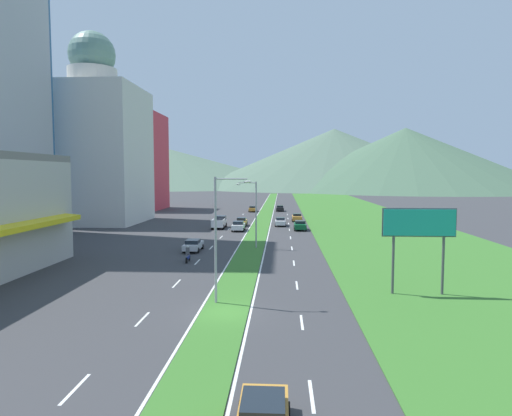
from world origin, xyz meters
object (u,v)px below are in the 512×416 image
(car_3, at_px, (193,245))
(car_7, at_px, (242,222))
(car_4, at_px, (280,208))
(pickup_truck_0, at_px, (219,222))
(street_lamp_mid, at_px, (254,210))
(car_8, at_px, (238,226))
(billboard_roadside, at_px, (419,228))
(car_0, at_px, (253,209))
(motorcycle_rider, at_px, (188,255))
(street_lamp_near, at_px, (219,231))
(car_2, at_px, (297,217))
(car_6, at_px, (300,225))
(car_1, at_px, (280,222))

(car_3, xyz_separation_m, car_7, (3.48, 26.05, 0.03))
(car_4, distance_m, pickup_truck_0, 36.40)
(street_lamp_mid, relative_size, car_8, 1.98)
(billboard_roadside, bearing_deg, pickup_truck_0, 117.40)
(car_0, distance_m, motorcycle_rider, 62.47)
(street_lamp_near, bearing_deg, car_2, 82.40)
(car_4, bearing_deg, car_6, 5.41)
(car_8, bearing_deg, street_lamp_mid, -167.89)
(street_lamp_mid, distance_m, car_1, 24.65)
(car_6, height_order, car_7, car_6)
(car_4, bearing_deg, pickup_truck_0, -16.43)
(car_0, distance_m, pickup_truck_0, 33.08)
(car_8, bearing_deg, billboard_roadside, -154.79)
(car_8, bearing_deg, car_1, -42.87)
(motorcycle_rider, bearing_deg, car_1, -16.20)
(billboard_roadside, distance_m, car_6, 39.89)
(car_4, xyz_separation_m, motorcycle_rider, (-9.45, -64.44, -0.01))
(car_2, bearing_deg, motorcycle_rider, -17.42)
(billboard_roadside, relative_size, motorcycle_rider, 3.36)
(street_lamp_mid, distance_m, motorcycle_rider, 11.90)
(car_4, bearing_deg, car_7, -12.04)
(street_lamp_mid, distance_m, car_7, 24.25)
(car_3, bearing_deg, car_1, -21.52)
(street_lamp_near, distance_m, car_4, 79.23)
(car_6, bearing_deg, street_lamp_mid, -19.63)
(car_6, bearing_deg, car_8, -80.85)
(street_lamp_near, xyz_separation_m, car_3, (-6.26, 21.29, -4.49))
(car_3, distance_m, car_8, 19.49)
(street_lamp_near, height_order, pickup_truck_0, street_lamp_near)
(street_lamp_mid, bearing_deg, car_6, 70.37)
(billboard_roadside, relative_size, car_7, 1.62)
(billboard_roadside, relative_size, pickup_truck_0, 1.24)
(car_4, bearing_deg, car_8, -9.76)
(billboard_roadside, xyz_separation_m, car_7, (-17.69, 44.21, -4.45))
(billboard_roadside, xyz_separation_m, motorcycle_rider, (-20.38, 11.43, -4.47))
(car_8, height_order, pickup_truck_0, pickup_truck_0)
(car_0, bearing_deg, motorcycle_rider, 177.47)
(car_4, bearing_deg, street_lamp_mid, -3.15)
(car_3, bearing_deg, car_6, -33.47)
(car_0, height_order, car_4, car_4)
(billboard_roadside, distance_m, car_7, 47.82)
(car_0, relative_size, car_4, 1.00)
(motorcycle_rider, bearing_deg, car_4, -8.34)
(car_2, xyz_separation_m, car_6, (0.06, -13.56, 0.00))
(car_3, relative_size, car_4, 1.10)
(car_6, height_order, car_8, car_8)
(street_lamp_near, xyz_separation_m, car_0, (-2.71, 76.96, -4.48))
(car_4, height_order, car_6, car_6)
(billboard_roadside, bearing_deg, car_6, 100.81)
(car_2, relative_size, car_8, 1.12)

